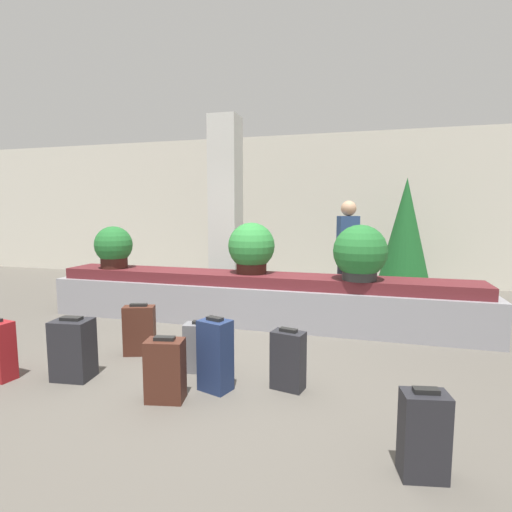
{
  "coord_description": "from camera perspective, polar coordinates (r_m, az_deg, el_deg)",
  "views": [
    {
      "loc": [
        1.49,
        -3.76,
        1.59
      ],
      "look_at": [
        0.0,
        1.53,
        0.95
      ],
      "focal_mm": 28.0,
      "sensor_mm": 36.0,
      "label": 1
    }
  ],
  "objects": [
    {
      "name": "suitcase_0",
      "position": [
        4.06,
        -7.57,
        -12.81
      ],
      "size": [
        0.39,
        0.23,
        0.51
      ],
      "rotation": [
        0.0,
        0.0,
        0.15
      ],
      "color": "slate",
      "rests_on": "ground_plane"
    },
    {
      "name": "suitcase_3",
      "position": [
        3.53,
        -12.83,
        -15.61
      ],
      "size": [
        0.34,
        0.26,
        0.55
      ],
      "rotation": [
        0.0,
        0.0,
        0.2
      ],
      "color": "#472319",
      "rests_on": "ground_plane"
    },
    {
      "name": "potted_plant_2",
      "position": [
        6.46,
        -19.68,
        1.18
      ],
      "size": [
        0.57,
        0.57,
        0.64
      ],
      "color": "#381914",
      "rests_on": "carousel"
    },
    {
      "name": "ground_plane",
      "position": [
        4.35,
        -5.67,
        -14.86
      ],
      "size": [
        18.0,
        18.0,
        0.0
      ],
      "primitive_type": "plane",
      "color": "#59544C"
    },
    {
      "name": "back_wall",
      "position": [
        8.9,
        6.16,
        6.67
      ],
      "size": [
        18.0,
        0.06,
        3.2
      ],
      "color": "beige",
      "rests_on": "ground_plane"
    },
    {
      "name": "suitcase_7",
      "position": [
        2.77,
        22.84,
        -22.48
      ],
      "size": [
        0.29,
        0.22,
        0.56
      ],
      "rotation": [
        0.0,
        0.0,
        0.19
      ],
      "color": "#232328",
      "rests_on": "ground_plane"
    },
    {
      "name": "suitcase_2",
      "position": [
        4.64,
        -16.31,
        -10.13
      ],
      "size": [
        0.37,
        0.26,
        0.57
      ],
      "rotation": [
        0.0,
        0.0,
        0.34
      ],
      "color": "#472319",
      "rests_on": "ground_plane"
    },
    {
      "name": "suitcase_1",
      "position": [
        4.22,
        -24.67,
        -11.99
      ],
      "size": [
        0.38,
        0.3,
        0.6
      ],
      "rotation": [
        0.0,
        0.0,
        0.12
      ],
      "color": "#232328",
      "rests_on": "ground_plane"
    },
    {
      "name": "traveler_0",
      "position": [
        6.55,
        12.96,
        1.67
      ],
      "size": [
        0.37,
        0.3,
        1.73
      ],
      "rotation": [
        0.0,
        0.0,
        -2.68
      ],
      "color": "#282833",
      "rests_on": "ground_plane"
    },
    {
      "name": "carousel",
      "position": [
        5.64,
        0.0,
        -6.23
      ],
      "size": [
        6.11,
        0.74,
        0.7
      ],
      "color": "gray",
      "rests_on": "ground_plane"
    },
    {
      "name": "pillar",
      "position": [
        7.11,
        -4.34,
        6.7
      ],
      "size": [
        0.49,
        0.49,
        3.2
      ],
      "color": "silver",
      "rests_on": "ground_plane"
    },
    {
      "name": "potted_plant_0",
      "position": [
        5.21,
        14.64,
        0.34
      ],
      "size": [
        0.68,
        0.68,
        0.7
      ],
      "color": "#2D2D2D",
      "rests_on": "carousel"
    },
    {
      "name": "potted_plant_1",
      "position": [
        5.59,
        -0.66,
        1.11
      ],
      "size": [
        0.65,
        0.65,
        0.71
      ],
      "color": "#381914",
      "rests_on": "carousel"
    },
    {
      "name": "decorated_tree",
      "position": [
        7.49,
        20.53,
        2.91
      ],
      "size": [
        0.94,
        0.94,
        2.14
      ],
      "color": "#4C331E",
      "rests_on": "ground_plane"
    },
    {
      "name": "suitcase_6",
      "position": [
        3.67,
        4.61,
        -14.59
      ],
      "size": [
        0.32,
        0.23,
        0.55
      ],
      "rotation": [
        0.0,
        0.0,
        -0.21
      ],
      "color": "#232328",
      "rests_on": "ground_plane"
    },
    {
      "name": "suitcase_4",
      "position": [
        3.64,
        -5.83,
        -13.89
      ],
      "size": [
        0.31,
        0.27,
        0.66
      ],
      "rotation": [
        0.0,
        0.0,
        -0.31
      ],
      "color": "navy",
      "rests_on": "ground_plane"
    }
  ]
}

